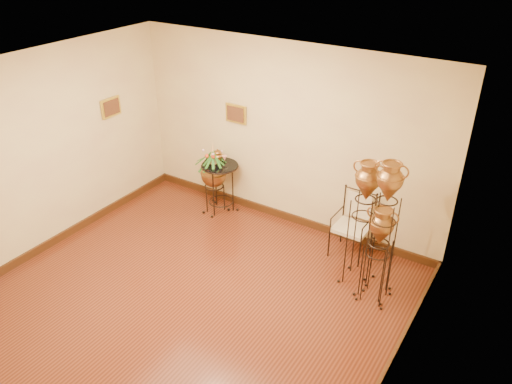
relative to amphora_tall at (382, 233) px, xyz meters
The scene contains 8 objects.
ground 2.60m from the amphora_tall, 143.17° to the right, with size 5.00×5.00×0.00m, color #602816.
room_shell 2.52m from the amphora_tall, 143.39° to the right, with size 5.02×5.02×2.81m.
amphora_tall is the anchor object (origin of this frame).
amphora_mid 0.40m from the amphora_tall, 146.41° to the left, with size 0.47×0.47×1.75m.
amphora_short 0.36m from the amphora_tall, 119.30° to the left, with size 0.50×0.50×1.27m.
planter_urn 3.11m from the amphora_tall, 166.78° to the left, with size 0.86×0.86×1.21m.
armchair 1.08m from the amphora_tall, 131.78° to the left, with size 0.54×0.50×0.95m.
side_table 3.02m from the amphora_tall, 166.19° to the left, with size 0.65×0.65×1.05m.
Camera 1 is at (3.29, -3.49, 4.24)m, focal length 35.00 mm.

